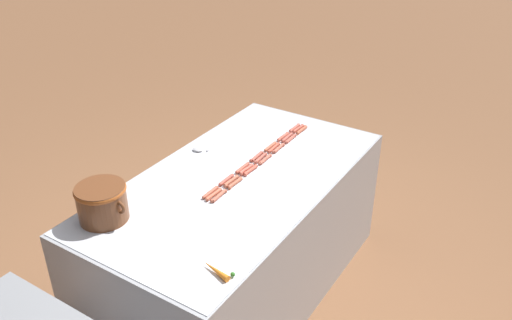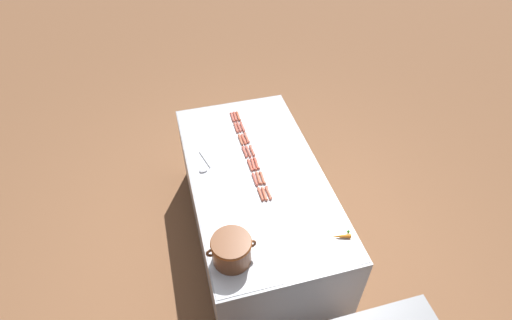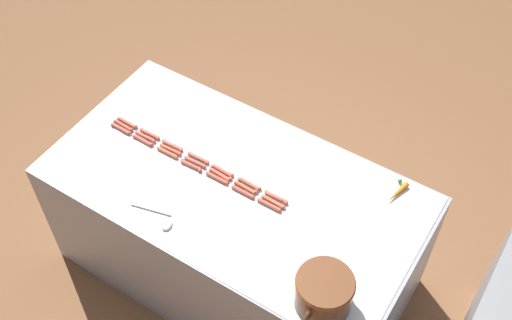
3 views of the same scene
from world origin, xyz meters
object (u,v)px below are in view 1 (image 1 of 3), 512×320
hot_dog_3 (265,159)px  hot_dog_12 (232,181)px  hot_dog_8 (287,137)px  hot_dog_14 (295,128)px  hot_dog_18 (242,168)px  hot_dog_17 (257,157)px  hot_dog_13 (214,194)px  hot_dog_15 (283,137)px  carrot (217,270)px  hot_dog_20 (210,192)px  hot_dog_11 (246,169)px  hot_dog_5 (235,183)px  hot_dog_9 (274,148)px  bean_pot (102,201)px  hot_dog_19 (226,180)px  hot_dog_1 (290,139)px  hot_dog_2 (278,148)px  hot_dog_7 (298,129)px  hot_dog_4 (251,170)px  hot_dog_10 (260,158)px  hot_dog_0 (302,130)px  serving_spoon (203,148)px  hot_dog_6 (219,196)px  hot_dog_16 (270,147)px

hot_dog_3 → hot_dog_12: size_ratio=1.00×
hot_dog_8 → hot_dog_14: 0.16m
hot_dog_18 → hot_dog_17: bearing=-89.0°
hot_dog_13 → hot_dog_14: size_ratio=1.00×
hot_dog_14 → hot_dog_15: size_ratio=1.00×
carrot → hot_dog_12: bearing=-60.3°
hot_dog_20 → hot_dog_11: bearing=-95.4°
hot_dog_5 → hot_dog_20: 0.17m
hot_dog_9 → hot_dog_12: size_ratio=1.00×
hot_dog_8 → bean_pot: 1.37m
hot_dog_19 → carrot: (-0.42, 0.68, 0.00)m
hot_dog_11 → hot_dog_12: 0.16m
hot_dog_1 → hot_dog_12: bearing=87.8°
hot_dog_2 → hot_dog_7: size_ratio=1.00×
hot_dog_15 → hot_dog_20: same height
hot_dog_11 → hot_dog_19: size_ratio=1.00×
hot_dog_4 → hot_dog_10: bearing=-79.7°
hot_dog_2 → hot_dog_18: same height
hot_dog_11 → hot_dog_2: bearing=-94.5°
hot_dog_0 → serving_spoon: bearing=53.6°
hot_dog_8 → hot_dog_15: same height
hot_dog_10 → serving_spoon: size_ratio=0.54×
bean_pot → hot_dog_15: bearing=-104.2°
hot_dog_7 → hot_dog_10: size_ratio=1.00×
hot_dog_3 → hot_dog_4: 0.16m
carrot → hot_dog_15: bearing=-72.6°
hot_dog_9 → hot_dog_12: (-0.01, 0.49, 0.00)m
hot_dog_5 → hot_dog_13: bearing=79.4°
hot_dog_3 → hot_dog_5: bearing=89.7°
hot_dog_9 → hot_dog_1: bearing=-100.2°
hot_dog_6 → serving_spoon: size_ratio=0.54×
hot_dog_9 → carrot: size_ratio=0.80×
hot_dog_13 → carrot: carrot is taller
hot_dog_13 → hot_dog_14: 0.99m
hot_dog_8 → hot_dog_16: same height
hot_dog_16 → hot_dog_11: bearing=95.2°
hot_dog_7 → hot_dog_9: 0.34m
hot_dog_16 → hot_dog_18: size_ratio=1.00×
hot_dog_17 → hot_dog_1: bearing=-100.3°
hot_dog_0 → hot_dog_1: bearing=90.2°
hot_dog_4 → hot_dog_17: 0.17m
hot_dog_18 → hot_dog_19: 0.17m
hot_dog_17 → hot_dog_19: size_ratio=1.00×
hot_dog_8 → hot_dog_18: bearing=86.8°
hot_dog_7 → hot_dog_2: bearing=95.1°
hot_dog_16 → hot_dog_18: same height
hot_dog_14 → hot_dog_19: size_ratio=1.00×
hot_dog_9 → hot_dog_14: bearing=-85.5°
hot_dog_0 → serving_spoon: (0.42, 0.58, -0.00)m
hot_dog_9 → hot_dog_8: bearing=-90.6°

